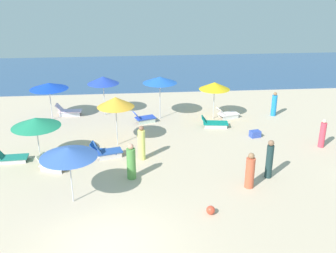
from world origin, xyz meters
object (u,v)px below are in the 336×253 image
object	(u,v)px
lounge_chair_7_0	(144,118)
beachgoer_1	(131,163)
umbrella_4	(103,80)
umbrella_6	(36,122)
beachgoer_6	(323,134)
cooler_box_0	(255,134)
lounge_chair_5_1	(227,114)
beachgoer_2	(274,105)
lounge_chair_2_0	(107,152)
lounge_chair_2_1	(103,151)
umbrella_5	(215,86)
lounge_chair_0_0	(68,111)
beachgoer_0	(250,172)
umbrella_7	(160,80)
umbrella_0	(49,86)
lounge_chair_5_0	(214,123)
umbrella_2	(116,102)
beachgoer_4	(269,159)
beach_ball_1	(211,210)
umbrella_1	(68,152)
beachgoer_5	(142,144)
lounge_chair_6_0	(10,157)
lounge_chair_6_1	(52,164)

from	to	relation	value
lounge_chair_7_0	beachgoer_1	world-z (taller)	beachgoer_1
umbrella_4	umbrella_6	xyz separation A→B (m)	(-2.60, -6.29, -0.20)
beachgoer_6	cooler_box_0	distance (m)	3.37
lounge_chair_5_1	beachgoer_2	xyz separation A→B (m)	(2.93, 0.17, 0.44)
lounge_chair_2_0	lounge_chair_2_1	distance (m)	0.29
lounge_chair_2_1	lounge_chair_2_0	bearing A→B (deg)	-128.94
lounge_chair_7_0	umbrella_5	bearing A→B (deg)	-104.66
cooler_box_0	lounge_chair_0_0	bearing A→B (deg)	-34.97
beachgoer_1	umbrella_6	bearing A→B (deg)	134.42
beachgoer_0	lounge_chair_2_0	bearing A→B (deg)	96.97
lounge_chair_2_0	umbrella_7	distance (m)	6.23
umbrella_0	beachgoer_6	world-z (taller)	umbrella_0
lounge_chair_2_1	lounge_chair_5_0	distance (m)	6.83
umbrella_0	umbrella_2	bearing A→B (deg)	-45.28
beachgoer_4	beachgoer_6	size ratio (longest dim) A/B	1.17
beachgoer_2	beach_ball_1	world-z (taller)	beachgoer_2
umbrella_1	umbrella_6	xyz separation A→B (m)	(-1.94, 3.49, -0.09)
beachgoer_5	lounge_chair_6_0	bearing A→B (deg)	60.48
lounge_chair_2_0	lounge_chair_7_0	world-z (taller)	lounge_chair_2_0
lounge_chair_6_0	beachgoer_1	xyz separation A→B (m)	(5.62, -2.07, 0.51)
umbrella_5	umbrella_7	world-z (taller)	umbrella_7
lounge_chair_5_0	beachgoer_6	size ratio (longest dim) A/B	1.06
umbrella_4	cooler_box_0	xyz separation A→B (m)	(8.20, -4.18, -2.04)
lounge_chair_5_0	umbrella_7	size ratio (longest dim) A/B	0.62
lounge_chair_5_0	lounge_chair_6_0	distance (m)	10.89
lounge_chair_7_0	lounge_chair_2_0	bearing A→B (deg)	138.47
umbrella_5	beachgoer_4	distance (m)	7.53
lounge_chair_2_0	beachgoer_4	world-z (taller)	beachgoer_4
umbrella_7	lounge_chair_7_0	distance (m)	2.41
umbrella_4	beachgoer_5	world-z (taller)	umbrella_4
lounge_chair_7_0	beachgoer_2	world-z (taller)	beachgoer_2
beachgoer_0	beachgoer_6	distance (m)	5.94
umbrella_5	beachgoer_2	world-z (taller)	umbrella_5
beachgoer_5	umbrella_5	bearing A→B (deg)	-67.87
lounge_chair_5_1	lounge_chair_6_1	distance (m)	10.99
umbrella_1	lounge_chair_5_0	size ratio (longest dim) A/B	1.45
lounge_chair_2_1	cooler_box_0	world-z (taller)	lounge_chair_2_1
umbrella_5	lounge_chair_6_1	distance (m)	10.42
umbrella_6	beach_ball_1	world-z (taller)	umbrella_6
umbrella_4	lounge_chair_5_1	size ratio (longest dim) A/B	1.68
lounge_chair_5_0	umbrella_1	bearing A→B (deg)	143.79
umbrella_4	beach_ball_1	xyz separation A→B (m)	(4.48, -11.10, -2.05)
lounge_chair_2_0	lounge_chair_6_0	bearing A→B (deg)	76.29
umbrella_2	lounge_chair_5_1	world-z (taller)	umbrella_2
umbrella_6	beachgoer_0	size ratio (longest dim) A/B	1.44
lounge_chair_5_1	lounge_chair_6_0	xyz separation A→B (m)	(-11.37, -4.91, -0.02)
umbrella_7	beach_ball_1	distance (m)	10.53
umbrella_6	lounge_chair_7_0	bearing A→B (deg)	44.15
lounge_chair_5_1	lounge_chair_5_0	bearing A→B (deg)	125.68
umbrella_2	umbrella_4	xyz separation A→B (m)	(-0.90, 4.54, -0.08)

